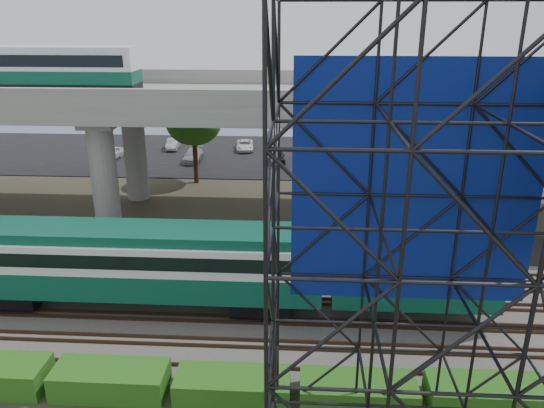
{
  "coord_description": "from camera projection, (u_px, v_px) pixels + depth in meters",
  "views": [
    {
      "loc": [
        3.61,
        -21.67,
        14.68
      ],
      "look_at": [
        1.97,
        6.0,
        4.6
      ],
      "focal_mm": 35.0,
      "sensor_mm": 36.0,
      "label": 1
    }
  ],
  "objects": [
    {
      "name": "ground",
      "position": [
        224.0,
        335.0,
        25.54
      ],
      "size": [
        140.0,
        140.0,
        0.0
      ],
      "primitive_type": "plane",
      "color": "#474233",
      "rests_on": "ground"
    },
    {
      "name": "ballast_bed",
      "position": [
        229.0,
        311.0,
        27.39
      ],
      "size": [
        90.0,
        12.0,
        0.2
      ],
      "primitive_type": "cube",
      "color": "slate",
      "rests_on": "ground"
    },
    {
      "name": "service_road",
      "position": [
        247.0,
        245.0,
        35.38
      ],
      "size": [
        90.0,
        5.0,
        0.08
      ],
      "primitive_type": "cube",
      "color": "black",
      "rests_on": "ground"
    },
    {
      "name": "parking_lot",
      "position": [
        269.0,
        155.0,
        57.43
      ],
      "size": [
        90.0,
        18.0,
        0.08
      ],
      "primitive_type": "cube",
      "color": "black",
      "rests_on": "ground"
    },
    {
      "name": "harbor_water",
      "position": [
        279.0,
        117.0,
        78.08
      ],
      "size": [
        140.0,
        40.0,
        0.03
      ],
      "primitive_type": "cube",
      "color": "#496178",
      "rests_on": "ground"
    },
    {
      "name": "rail_tracks",
      "position": [
        229.0,
        308.0,
        27.32
      ],
      "size": [
        90.0,
        9.52,
        0.16
      ],
      "color": "#472D1E",
      "rests_on": "ballast_bed"
    },
    {
      "name": "commuter_train",
      "position": [
        174.0,
        261.0,
        26.59
      ],
      "size": [
        29.3,
        3.06,
        4.3
      ],
      "color": "black",
      "rests_on": "rail_tracks"
    },
    {
      "name": "overpass",
      "position": [
        238.0,
        108.0,
        37.81
      ],
      "size": [
        80.0,
        12.0,
        12.4
      ],
      "color": "#9E9B93",
      "rests_on": "ground"
    },
    {
      "name": "scaffold_tower",
      "position": [
        431.0,
        280.0,
        15.09
      ],
      "size": [
        9.36,
        6.36,
        15.0
      ],
      "color": "black",
      "rests_on": "ground"
    },
    {
      "name": "hedge_strip",
      "position": [
        233.0,
        385.0,
        21.26
      ],
      "size": [
        34.6,
        1.8,
        1.2
      ],
      "color": "#205814",
      "rests_on": "ground"
    },
    {
      "name": "trees",
      "position": [
        190.0,
        143.0,
        39.07
      ],
      "size": [
        40.94,
        16.94,
        7.69
      ],
      "color": "#382314",
      "rests_on": "ground"
    },
    {
      "name": "parked_cars",
      "position": [
        273.0,
        151.0,
        56.48
      ],
      "size": [
        36.99,
        9.45,
        1.31
      ],
      "color": "silver",
      "rests_on": "parking_lot"
    }
  ]
}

